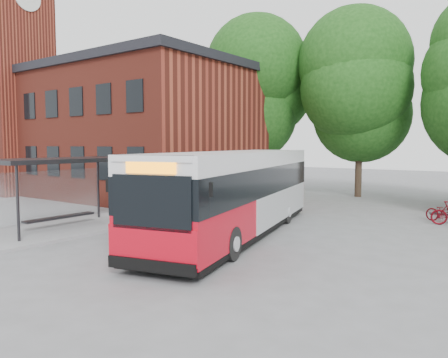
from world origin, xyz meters
The scene contains 8 objects.
ground centered at (0.00, 0.00, 0.00)m, with size 100.00×100.00×0.00m, color slate.
station_building centered at (-13.00, 9.00, 4.25)m, with size 18.40×10.40×8.50m, color maroon, non-canonical shape.
clock_tower centered at (-19.00, 5.00, 9.10)m, with size 5.20×5.20×18.20m, color maroon, non-canonical shape.
bus_shelter centered at (-4.50, -1.00, 1.45)m, with size 3.60×7.00×2.90m, color #29292C, non-canonical shape.
tree_0 centered at (-6.00, 16.00, 5.50)m, with size 7.92×7.92×11.00m, color #154011, non-canonical shape.
tree_1 centered at (1.00, 17.00, 5.20)m, with size 7.92×7.92×10.40m, color #154011, non-canonical shape.
city_bus centered at (1.47, 2.39, 1.57)m, with size 2.63×12.35×3.14m, color red, non-canonical shape.
bicycle_0 centered at (7.34, 9.88, 0.45)m, with size 0.59×1.70×0.90m, color #4B060B.
Camera 1 is at (10.71, -11.02, 3.40)m, focal length 35.00 mm.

